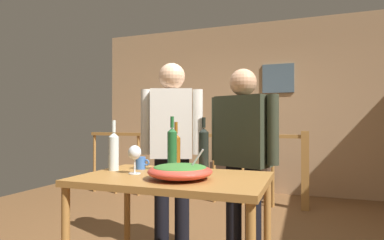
{
  "coord_description": "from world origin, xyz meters",
  "views": [
    {
      "loc": [
        0.69,
        -2.55,
        1.16
      ],
      "look_at": [
        -0.11,
        -0.32,
        1.18
      ],
      "focal_mm": 29.69,
      "sensor_mm": 36.0,
      "label": 1
    }
  ],
  "objects_px": {
    "serving_table": "(173,190)",
    "framed_picture": "(278,78)",
    "wine_bottle_green": "(172,149)",
    "flat_screen_tv": "(240,148)",
    "wine_bottle_amber": "(176,150)",
    "wine_bottle_dark": "(204,148)",
    "person_standing_right": "(243,148)",
    "wine_bottle_clear": "(114,150)",
    "mug_blue": "(141,163)",
    "wine_glass": "(135,154)",
    "salad_bowl": "(180,171)",
    "person_standing_left": "(172,141)",
    "tv_console": "(240,178)",
    "stair_railing": "(216,158)"
  },
  "relations": [
    {
      "from": "framed_picture",
      "to": "serving_table",
      "type": "height_order",
      "value": "framed_picture"
    },
    {
      "from": "serving_table",
      "to": "wine_bottle_clear",
      "type": "bearing_deg",
      "value": 172.4
    },
    {
      "from": "wine_bottle_clear",
      "to": "framed_picture",
      "type": "bearing_deg",
      "value": 75.77
    },
    {
      "from": "salad_bowl",
      "to": "person_standing_left",
      "type": "distance_m",
      "value": 0.91
    },
    {
      "from": "person_standing_left",
      "to": "stair_railing",
      "type": "bearing_deg",
      "value": -106.18
    },
    {
      "from": "wine_bottle_dark",
      "to": "person_standing_left",
      "type": "distance_m",
      "value": 0.6
    },
    {
      "from": "wine_bottle_dark",
      "to": "wine_glass",
      "type": "bearing_deg",
      "value": -141.67
    },
    {
      "from": "flat_screen_tv",
      "to": "mug_blue",
      "type": "bearing_deg",
      "value": -92.72
    },
    {
      "from": "wine_bottle_dark",
      "to": "wine_bottle_amber",
      "type": "height_order",
      "value": "wine_bottle_dark"
    },
    {
      "from": "person_standing_right",
      "to": "flat_screen_tv",
      "type": "bearing_deg",
      "value": -58.38
    },
    {
      "from": "framed_picture",
      "to": "flat_screen_tv",
      "type": "xyz_separation_m",
      "value": [
        -0.57,
        -0.32,
        -1.12
      ]
    },
    {
      "from": "wine_glass",
      "to": "serving_table",
      "type": "bearing_deg",
      "value": 4.25
    },
    {
      "from": "wine_bottle_green",
      "to": "wine_bottle_clear",
      "type": "bearing_deg",
      "value": -167.43
    },
    {
      "from": "tv_console",
      "to": "serving_table",
      "type": "bearing_deg",
      "value": -86.45
    },
    {
      "from": "tv_console",
      "to": "salad_bowl",
      "type": "height_order",
      "value": "salad_bowl"
    },
    {
      "from": "wine_bottle_green",
      "to": "mug_blue",
      "type": "height_order",
      "value": "wine_bottle_green"
    },
    {
      "from": "wine_glass",
      "to": "wine_bottle_green",
      "type": "distance_m",
      "value": 0.26
    },
    {
      "from": "wine_bottle_clear",
      "to": "stair_railing",
      "type": "bearing_deg",
      "value": 88.74
    },
    {
      "from": "framed_picture",
      "to": "person_standing_right",
      "type": "distance_m",
      "value": 2.92
    },
    {
      "from": "flat_screen_tv",
      "to": "salad_bowl",
      "type": "xyz_separation_m",
      "value": [
        0.28,
        -3.25,
        0.11
      ]
    },
    {
      "from": "tv_console",
      "to": "person_standing_right",
      "type": "distance_m",
      "value": 2.62
    },
    {
      "from": "wine_bottle_clear",
      "to": "wine_bottle_dark",
      "type": "xyz_separation_m",
      "value": [
        0.61,
        0.22,
        0.02
      ]
    },
    {
      "from": "flat_screen_tv",
      "to": "person_standing_right",
      "type": "bearing_deg",
      "value": -78.12
    },
    {
      "from": "framed_picture",
      "to": "mug_blue",
      "type": "height_order",
      "value": "framed_picture"
    },
    {
      "from": "framed_picture",
      "to": "tv_console",
      "type": "relative_size",
      "value": 0.56
    },
    {
      "from": "wine_bottle_green",
      "to": "mug_blue",
      "type": "distance_m",
      "value": 0.29
    },
    {
      "from": "wine_bottle_clear",
      "to": "wine_bottle_green",
      "type": "bearing_deg",
      "value": 12.57
    },
    {
      "from": "flat_screen_tv",
      "to": "wine_bottle_green",
      "type": "height_order",
      "value": "wine_bottle_green"
    },
    {
      "from": "flat_screen_tv",
      "to": "mug_blue",
      "type": "distance_m",
      "value": 2.97
    },
    {
      "from": "flat_screen_tv",
      "to": "wine_bottle_amber",
      "type": "distance_m",
      "value": 2.84
    },
    {
      "from": "serving_table",
      "to": "framed_picture",
      "type": "bearing_deg",
      "value": 83.87
    },
    {
      "from": "wine_glass",
      "to": "wine_bottle_green",
      "type": "bearing_deg",
      "value": 42.59
    },
    {
      "from": "wine_bottle_green",
      "to": "wine_bottle_amber",
      "type": "relative_size",
      "value": 1.11
    },
    {
      "from": "stair_railing",
      "to": "wine_bottle_dark",
      "type": "height_order",
      "value": "wine_bottle_dark"
    },
    {
      "from": "wine_bottle_green",
      "to": "serving_table",
      "type": "bearing_deg",
      "value": -63.88
    },
    {
      "from": "tv_console",
      "to": "wine_bottle_dark",
      "type": "xyz_separation_m",
      "value": [
        0.31,
        -2.89,
        0.71
      ]
    },
    {
      "from": "framed_picture",
      "to": "mug_blue",
      "type": "bearing_deg",
      "value": -102.22
    },
    {
      "from": "wine_bottle_amber",
      "to": "person_standing_right",
      "type": "xyz_separation_m",
      "value": [
        0.43,
        0.39,
        -0.01
      ]
    },
    {
      "from": "framed_picture",
      "to": "wine_bottle_dark",
      "type": "xyz_separation_m",
      "value": [
        -0.26,
        -3.18,
        -0.9
      ]
    },
    {
      "from": "flat_screen_tv",
      "to": "wine_bottle_dark",
      "type": "bearing_deg",
      "value": -83.76
    },
    {
      "from": "stair_railing",
      "to": "wine_glass",
      "type": "height_order",
      "value": "stair_railing"
    },
    {
      "from": "mug_blue",
      "to": "wine_glass",
      "type": "bearing_deg",
      "value": -71.99
    },
    {
      "from": "wine_bottle_amber",
      "to": "person_standing_right",
      "type": "bearing_deg",
      "value": 42.06
    },
    {
      "from": "salad_bowl",
      "to": "framed_picture",
      "type": "bearing_deg",
      "value": 85.43
    },
    {
      "from": "serving_table",
      "to": "tv_console",
      "type": "bearing_deg",
      "value": 93.55
    },
    {
      "from": "serving_table",
      "to": "wine_glass",
      "type": "xyz_separation_m",
      "value": [
        -0.27,
        -0.02,
        0.23
      ]
    },
    {
      "from": "stair_railing",
      "to": "wine_bottle_amber",
      "type": "relative_size",
      "value": 9.95
    },
    {
      "from": "serving_table",
      "to": "wine_bottle_clear",
      "type": "xyz_separation_m",
      "value": [
        -0.49,
        0.07,
        0.24
      ]
    },
    {
      "from": "serving_table",
      "to": "mug_blue",
      "type": "distance_m",
      "value": 0.41
    },
    {
      "from": "tv_console",
      "to": "wine_bottle_clear",
      "type": "height_order",
      "value": "wine_bottle_clear"
    }
  ]
}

